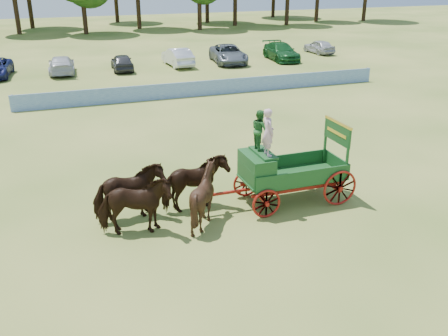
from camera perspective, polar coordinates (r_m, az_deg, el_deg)
ground at (r=20.44m, az=17.34°, el=-3.26°), size 160.00×160.00×0.00m
horse_lead_left at (r=16.79m, az=-10.16°, el=-4.33°), size 2.60×1.50×2.07m
horse_lead_right at (r=17.78m, az=-10.80°, el=-2.83°), size 2.56×1.39×2.07m
horse_wheel_left at (r=17.27m, az=-2.31°, el=-3.19°), size 2.23×2.08×2.07m
horse_wheel_right at (r=18.23m, az=-3.36°, el=-1.79°), size 2.60×1.51×2.07m
farm_dray at (r=18.52m, az=5.89°, el=0.55°), size 6.00×2.00×3.86m
sponsor_banner at (r=35.12m, az=-1.55°, el=9.17°), size 26.00×0.08×1.05m
parked_cars at (r=45.17m, az=-10.93°, el=12.03°), size 42.98×7.14×1.65m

